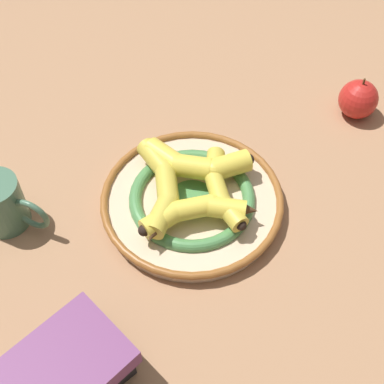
% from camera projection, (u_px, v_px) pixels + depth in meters
% --- Properties ---
extents(ground_plane, '(2.80, 2.80, 0.00)m').
position_uv_depth(ground_plane, '(192.00, 187.00, 0.94)').
color(ground_plane, '#A87A56').
extents(decorative_bowl, '(0.31, 0.31, 0.03)m').
position_uv_depth(decorative_bowl, '(192.00, 200.00, 0.90)').
color(decorative_bowl, beige).
rests_on(decorative_bowl, ground_plane).
extents(banana_a, '(0.09, 0.17, 0.03)m').
position_uv_depth(banana_a, '(220.00, 187.00, 0.88)').
color(banana_a, gold).
rests_on(banana_a, decorative_bowl).
extents(banana_b, '(0.19, 0.10, 0.03)m').
position_uv_depth(banana_b, '(197.00, 211.00, 0.84)').
color(banana_b, yellow).
rests_on(banana_b, decorative_bowl).
extents(banana_c, '(0.12, 0.19, 0.04)m').
position_uv_depth(banana_c, '(162.00, 187.00, 0.87)').
color(banana_c, gold).
rests_on(banana_c, decorative_bowl).
extents(banana_d, '(0.15, 0.16, 0.04)m').
position_uv_depth(banana_d, '(194.00, 163.00, 0.90)').
color(banana_d, yellow).
rests_on(banana_d, decorative_bowl).
extents(book_stack, '(0.17, 0.15, 0.07)m').
position_uv_depth(book_stack, '(65.00, 370.00, 0.70)').
color(book_stack, black).
rests_on(book_stack, ground_plane).
extents(coffee_mug, '(0.09, 0.12, 0.09)m').
position_uv_depth(coffee_mug, '(2.00, 204.00, 0.86)').
color(coffee_mug, '#477056').
rests_on(coffee_mug, ground_plane).
extents(apple, '(0.08, 0.08, 0.09)m').
position_uv_depth(apple, '(358.00, 99.00, 1.02)').
color(apple, red).
rests_on(apple, ground_plane).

